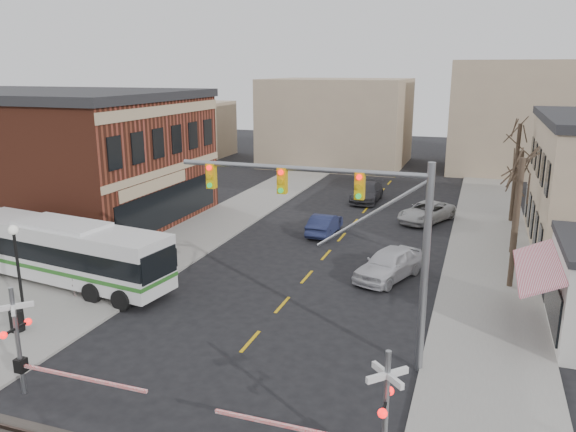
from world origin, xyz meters
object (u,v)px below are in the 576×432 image
Objects in this scene: pedestrian_far at (107,255)px; street_lamp at (16,249)px; traffic_signal_mast at (353,219)px; car_c at (426,212)px; car_a at (389,264)px; transit_bus at (65,251)px; rr_crossing_west at (28,344)px; trash_bin at (17,321)px; pedestrian_near at (76,278)px; car_d at (367,192)px; rr_crossing_east at (370,416)px; car_b at (325,224)px.

street_lamp is at bearing -116.93° from pedestrian_far.
car_c is (0.76, 22.04, -4.99)m from traffic_signal_mast.
transit_bus is at bearing -137.83° from car_a.
rr_crossing_west is 3.12× the size of pedestrian_far.
trash_bin is 0.17× the size of car_c.
car_a is at bearing 31.94° from street_lamp.
rr_crossing_west reaches higher than pedestrian_near.
transit_bus is 2.37× the size of car_d.
car_b is at bearing 108.41° from rr_crossing_east.
rr_crossing_east is at bearing -54.58° from pedestrian_far.
transit_bus reaches higher than pedestrian_far.
transit_bus is at bearing 61.08° from pedestrian_near.
car_a is at bearing 129.02° from car_b.
car_a is 2.85× the size of pedestrian_near.
car_d reaches higher than car_c.
rr_crossing_west is 5.72m from trash_bin.
pedestrian_far is at bearing -144.17° from car_a.
traffic_signal_mast is 1.85× the size of car_c.
street_lamp is 0.93× the size of car_b.
street_lamp is 18.71m from car_a.
traffic_signal_mast is 1.75× the size of rr_crossing_west.
traffic_signal_mast is 5.48× the size of pedestrian_far.
rr_crossing_west is 22.98m from car_b.
rr_crossing_west is 12.50m from pedestrian_far.
pedestrian_near reaches higher than car_b.
car_c is at bearing 88.03° from traffic_signal_mast.
car_a reaches higher than trash_bin.
traffic_signal_mast reaches higher than car_b.
car_c is at bearing 26.23° from pedestrian_far.
transit_bus is 2.42× the size of car_c.
traffic_signal_mast is 15.96m from street_lamp.
street_lamp reaches higher than transit_bus.
car_c is at bearing 107.31° from car_a.
rr_crossing_east is 6.05× the size of trash_bin.
pedestrian_near is 3.64m from pedestrian_far.
car_c is 0.98× the size of car_d.
street_lamp is 0.81× the size of car_a.
car_b is 10.92m from car_d.
traffic_signal_mast is 1.96× the size of car_a.
rr_crossing_west is 6.05× the size of trash_bin.
rr_crossing_west is 1.03× the size of car_d.
car_c is at bearing -137.28° from car_b.
trash_bin is (-16.10, 3.84, -1.39)m from rr_crossing_east.
traffic_signal_mast is (16.02, -2.90, 3.90)m from transit_bus.
transit_bus reaches higher than car_d.
pedestrian_near is (-16.32, 7.98, -0.97)m from rr_crossing_east.
rr_crossing_west is 8.19m from street_lamp.
rr_crossing_east reaches higher than trash_bin.
street_lamp is at bearing -177.97° from traffic_signal_mast.
pedestrian_near reaches higher than car_a.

